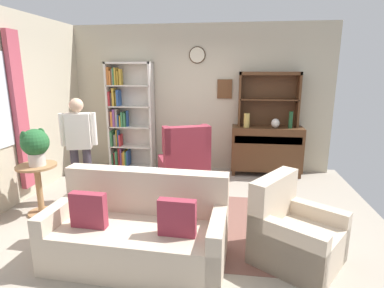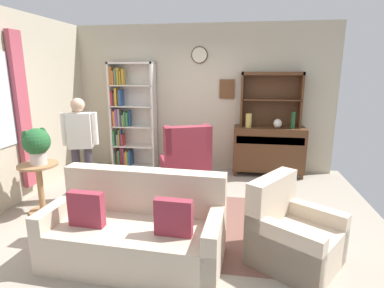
% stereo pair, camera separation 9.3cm
% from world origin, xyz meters
% --- Properties ---
extents(ground_plane, '(5.40, 4.60, 0.02)m').
position_xyz_m(ground_plane, '(0.00, 0.00, -0.01)').
color(ground_plane, '#9E9384').
extents(wall_back, '(5.00, 0.09, 2.80)m').
position_xyz_m(wall_back, '(0.00, 2.13, 1.41)').
color(wall_back, '#BCB299').
rests_on(wall_back, ground_plane).
extents(wall_left, '(0.16, 4.20, 2.80)m').
position_xyz_m(wall_left, '(-2.52, -0.05, 1.40)').
color(wall_left, '#BCB299').
rests_on(wall_left, ground_plane).
extents(area_rug, '(2.64, 1.91, 0.01)m').
position_xyz_m(area_rug, '(0.20, -0.30, 0.00)').
color(area_rug, brown).
rests_on(area_rug, ground_plane).
extents(bookshelf, '(0.90, 0.30, 2.10)m').
position_xyz_m(bookshelf, '(-1.45, 1.94, 1.03)').
color(bookshelf, silver).
rests_on(bookshelf, ground_plane).
extents(sideboard, '(1.30, 0.45, 0.92)m').
position_xyz_m(sideboard, '(1.29, 1.86, 0.51)').
color(sideboard, '#4C2D19').
rests_on(sideboard, ground_plane).
extents(sideboard_hutch, '(1.10, 0.26, 1.00)m').
position_xyz_m(sideboard_hutch, '(1.29, 1.97, 1.56)').
color(sideboard_hutch, '#4C2D19').
rests_on(sideboard_hutch, sideboard).
extents(vase_tall, '(0.11, 0.11, 0.26)m').
position_xyz_m(vase_tall, '(0.90, 1.78, 1.05)').
color(vase_tall, tan).
rests_on(vase_tall, sideboard).
extents(vase_round, '(0.15, 0.15, 0.17)m').
position_xyz_m(vase_round, '(1.42, 1.79, 1.01)').
color(vase_round, beige).
rests_on(vase_round, sideboard).
extents(bottle_wine, '(0.07, 0.07, 0.31)m').
position_xyz_m(bottle_wine, '(1.68, 1.77, 1.07)').
color(bottle_wine, '#194223').
rests_on(bottle_wine, sideboard).
extents(couch_floral, '(1.84, 0.93, 0.90)m').
position_xyz_m(couch_floral, '(-0.28, -1.12, 0.31)').
color(couch_floral, beige).
rests_on(couch_floral, ground_plane).
extents(armchair_floral, '(1.07, 1.06, 0.88)m').
position_xyz_m(armchair_floral, '(1.32, -0.93, 0.29)').
color(armchair_floral, beige).
rests_on(armchair_floral, ground_plane).
extents(wingback_chair, '(1.03, 1.04, 1.05)m').
position_xyz_m(wingback_chair, '(-0.17, 1.18, 0.38)').
color(wingback_chair, maroon).
rests_on(wingback_chair, ground_plane).
extents(plant_stand, '(0.52, 0.52, 0.71)m').
position_xyz_m(plant_stand, '(-1.95, -0.28, 0.44)').
color(plant_stand, '#997047').
rests_on(plant_stand, ground_plane).
extents(potted_plant_large, '(0.36, 0.36, 0.49)m').
position_xyz_m(potted_plant_large, '(-1.92, -0.29, 1.00)').
color(potted_plant_large, beige).
rests_on(potted_plant_large, plant_stand).
extents(person_reading, '(0.52, 0.29, 1.56)m').
position_xyz_m(person_reading, '(-1.58, 0.24, 0.91)').
color(person_reading, '#38333D').
rests_on(person_reading, ground_plane).
extents(coffee_table, '(0.80, 0.50, 0.42)m').
position_xyz_m(coffee_table, '(-0.29, -0.33, 0.35)').
color(coffee_table, '#4C2D19').
rests_on(coffee_table, ground_plane).
extents(book_stack, '(0.20, 0.15, 0.04)m').
position_xyz_m(book_stack, '(-0.16, -0.40, 0.44)').
color(book_stack, '#3F3833').
rests_on(book_stack, coffee_table).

